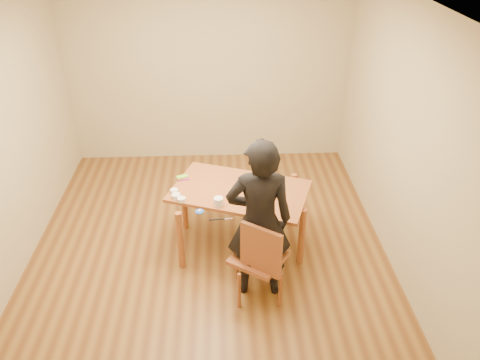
{
  "coord_description": "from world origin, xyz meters",
  "views": [
    {
      "loc": [
        0.17,
        -4.2,
        3.46
      ],
      "look_at": [
        0.35,
        0.0,
        0.9
      ],
      "focal_mm": 35.0,
      "sensor_mm": 36.0,
      "label": 1
    }
  ],
  "objects_px": {
    "cake_plate": "(258,185)",
    "person": "(259,221)",
    "dining_chair": "(259,258)",
    "dining_table": "(240,191)",
    "cake": "(258,182)"
  },
  "relations": [
    {
      "from": "cake_plate",
      "to": "person",
      "type": "bearing_deg",
      "value": -93.88
    },
    {
      "from": "dining_chair",
      "to": "person",
      "type": "bearing_deg",
      "value": 124.5
    },
    {
      "from": "dining_chair",
      "to": "cake_plate",
      "type": "height_order",
      "value": "cake_plate"
    },
    {
      "from": "dining_chair",
      "to": "person",
      "type": "distance_m",
      "value": 0.41
    },
    {
      "from": "dining_chair",
      "to": "person",
      "type": "height_order",
      "value": "person"
    },
    {
      "from": "person",
      "to": "dining_table",
      "type": "bearing_deg",
      "value": -78.06
    },
    {
      "from": "cake_plate",
      "to": "person",
      "type": "xyz_separation_m",
      "value": [
        -0.05,
        -0.8,
        0.1
      ]
    },
    {
      "from": "dining_table",
      "to": "cake",
      "type": "relative_size",
      "value": 6.9
    },
    {
      "from": "dining_chair",
      "to": "person",
      "type": "xyz_separation_m",
      "value": [
        0.0,
        0.05,
        0.41
      ]
    },
    {
      "from": "cake_plate",
      "to": "cake",
      "type": "xyz_separation_m",
      "value": [
        0.0,
        0.0,
        0.04
      ]
    },
    {
      "from": "cake_plate",
      "to": "person",
      "type": "height_order",
      "value": "person"
    },
    {
      "from": "cake_plate",
      "to": "person",
      "type": "relative_size",
      "value": 0.15
    },
    {
      "from": "cake",
      "to": "dining_chair",
      "type": "bearing_deg",
      "value": -93.67
    },
    {
      "from": "cake",
      "to": "person",
      "type": "bearing_deg",
      "value": -93.88
    },
    {
      "from": "cake_plate",
      "to": "cake",
      "type": "relative_size",
      "value": 1.28
    }
  ]
}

